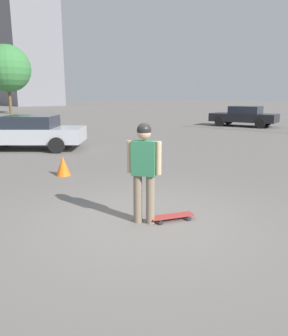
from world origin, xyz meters
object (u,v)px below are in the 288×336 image
skateboard (172,217)px  car_parked_far (244,116)px  car_parked_near (29,132)px  person (144,165)px  traffic_cone (63,166)px

skateboard → car_parked_far: bearing=-130.2°
car_parked_near → car_parked_far: car_parked_far is taller
person → car_parked_near: size_ratio=0.37×
car_parked_near → traffic_cone: 5.06m
skateboard → car_parked_near: car_parked_near is taller
person → skateboard: bearing=26.3°
person → traffic_cone: (4.02, -0.39, -0.75)m
person → car_parked_near: person is taller
person → car_parked_far: size_ratio=0.36×
traffic_cone → skateboard: bearing=-179.2°
person → car_parked_far: person is taller
skateboard → person: bearing=-9.0°
skateboard → car_parked_far: (9.74, -16.05, 0.66)m
person → skateboard: (-0.23, -0.45, -0.94)m
skateboard → car_parked_far: 18.79m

